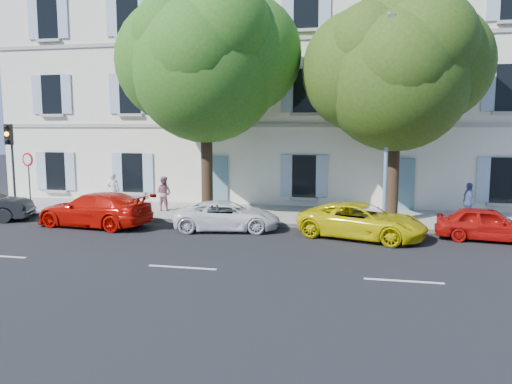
% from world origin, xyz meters
% --- Properties ---
extents(ground, '(90.00, 90.00, 0.00)m').
position_xyz_m(ground, '(0.00, 0.00, 0.00)').
color(ground, black).
extents(sidewalk, '(36.00, 4.50, 0.15)m').
position_xyz_m(sidewalk, '(0.00, 4.45, 0.07)').
color(sidewalk, '#A09E96').
rests_on(sidewalk, ground).
extents(kerb, '(36.00, 0.16, 0.16)m').
position_xyz_m(kerb, '(0.00, 2.28, 0.08)').
color(kerb, '#9E998E').
rests_on(kerb, ground).
extents(building, '(28.00, 7.00, 12.00)m').
position_xyz_m(building, '(0.00, 10.20, 6.00)').
color(building, silver).
rests_on(building, ground).
extents(car_red_coupe, '(4.91, 2.50, 1.36)m').
position_xyz_m(car_red_coupe, '(-5.44, 0.81, 0.68)').
color(car_red_coupe, '#C30E05').
rests_on(car_red_coupe, ground).
extents(car_white_coupe, '(4.28, 2.53, 1.12)m').
position_xyz_m(car_white_coupe, '(-0.12, 1.20, 0.56)').
color(car_white_coupe, white).
rests_on(car_white_coupe, ground).
extents(car_yellow_supercar, '(4.89, 3.31, 1.24)m').
position_xyz_m(car_yellow_supercar, '(4.93, 0.88, 0.62)').
color(car_yellow_supercar, '#DAC909').
rests_on(car_yellow_supercar, ground).
extents(car_red_hatchback, '(3.60, 1.83, 1.18)m').
position_xyz_m(car_red_hatchback, '(9.20, 1.38, 0.59)').
color(car_red_hatchback, '#AD0F0A').
rests_on(car_red_hatchback, ground).
extents(tree_left, '(6.22, 6.22, 9.63)m').
position_xyz_m(tree_left, '(-1.57, 3.34, 6.35)').
color(tree_left, '#3A2819').
rests_on(tree_left, sidewalk).
extents(tree_right, '(5.74, 5.74, 8.84)m').
position_xyz_m(tree_right, '(6.10, 3.55, 5.82)').
color(tree_right, '#3A2819').
rests_on(tree_right, sidewalk).
extents(traffic_light, '(0.33, 0.44, 3.90)m').
position_xyz_m(traffic_light, '(-10.53, 2.66, 2.97)').
color(traffic_light, '#383A3D').
rests_on(traffic_light, sidewalk).
extents(road_sign, '(0.60, 0.16, 2.64)m').
position_xyz_m(road_sign, '(-9.72, 2.73, 2.05)').
color(road_sign, '#383A3D').
rests_on(road_sign, sidewalk).
extents(street_lamp, '(0.34, 1.64, 7.67)m').
position_xyz_m(street_lamp, '(5.76, 2.48, 4.49)').
color(street_lamp, '#7293BF').
rests_on(street_lamp, sidewalk).
extents(pedestrian_a, '(0.61, 0.42, 1.63)m').
position_xyz_m(pedestrian_a, '(-6.49, 4.37, 0.97)').
color(pedestrian_a, silver).
rests_on(pedestrian_a, sidewalk).
extents(pedestrian_b, '(0.84, 0.71, 1.56)m').
position_xyz_m(pedestrian_b, '(-3.90, 4.15, 0.93)').
color(pedestrian_b, '#B87583').
rests_on(pedestrian_b, sidewalk).
extents(pedestrian_c, '(0.55, 0.98, 1.59)m').
position_xyz_m(pedestrian_c, '(9.09, 4.06, 0.94)').
color(pedestrian_c, '#536299').
rests_on(pedestrian_c, sidewalk).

